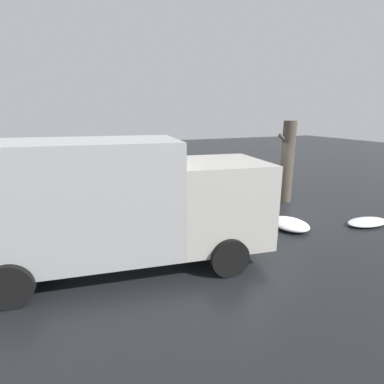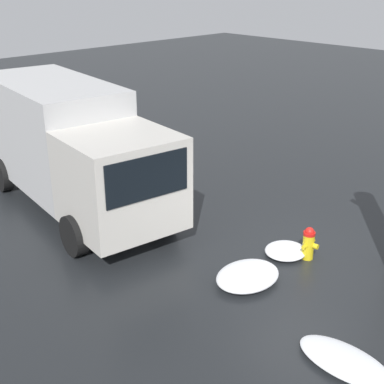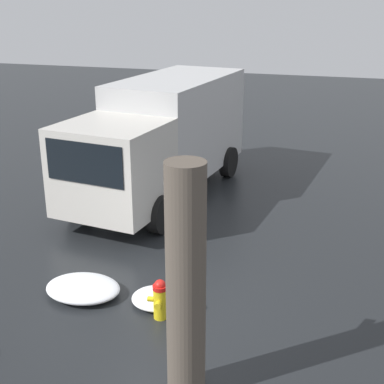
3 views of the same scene
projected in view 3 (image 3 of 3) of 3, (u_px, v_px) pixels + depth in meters
The scene contains 6 objects.
ground_plane at pixel (161, 317), 9.12m from camera, with size 60.00×60.00×0.00m, color black.
fire_hydrant at pixel (160, 299), 8.98m from camera, with size 0.35×0.45×0.72m.
tree_trunk at pixel (186, 284), 6.87m from camera, with size 0.80×0.52×3.33m.
delivery_truck at pixel (163, 135), 14.27m from camera, with size 7.07×3.20×3.06m.
snow_pile_by_hydrant at pixel (83, 288), 9.76m from camera, with size 1.07×1.39×0.27m.
snow_pile_by_tree at pixel (157, 298), 9.51m from camera, with size 0.86×0.92×0.20m.
Camera 3 is at (-7.32, -2.76, 5.18)m, focal length 50.00 mm.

